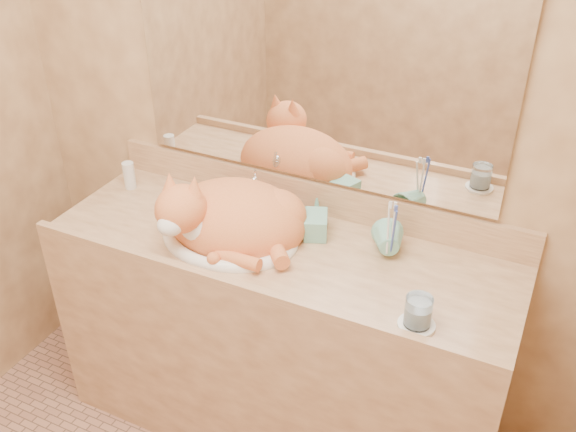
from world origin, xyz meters
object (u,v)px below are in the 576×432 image
at_px(soap_dispenser, 316,222).
at_px(toothbrush_cup, 389,249).
at_px(cat, 229,215).
at_px(water_glass, 418,311).
at_px(sink_basin, 229,219).
at_px(vanity_counter, 280,342).

height_order(soap_dispenser, toothbrush_cup, soap_dispenser).
bearing_deg(cat, water_glass, -23.14).
distance_m(toothbrush_cup, water_glass, 0.31).
distance_m(soap_dispenser, toothbrush_cup, 0.26).
bearing_deg(cat, sink_basin, -67.50).
bearing_deg(cat, toothbrush_cup, 0.21).
distance_m(vanity_counter, cat, 0.54).
relative_size(cat, toothbrush_cup, 4.48).
relative_size(cat, soap_dispenser, 2.80).
xyz_separation_m(toothbrush_cup, water_glass, (0.17, -0.26, 0.01)).
bearing_deg(vanity_counter, cat, -175.08).
relative_size(soap_dispenser, toothbrush_cup, 1.60).
bearing_deg(toothbrush_cup, soap_dispenser, -178.56).
distance_m(vanity_counter, water_glass, 0.73).
relative_size(vanity_counter, soap_dispenser, 9.25).
bearing_deg(soap_dispenser, sink_basin, 176.45).
bearing_deg(cat, vanity_counter, -4.72).
height_order(vanity_counter, toothbrush_cup, toothbrush_cup).
distance_m(vanity_counter, soap_dispenser, 0.53).
relative_size(cat, water_glass, 5.33).
xyz_separation_m(sink_basin, toothbrush_cup, (0.53, 0.10, -0.02)).
bearing_deg(toothbrush_cup, cat, -170.14).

